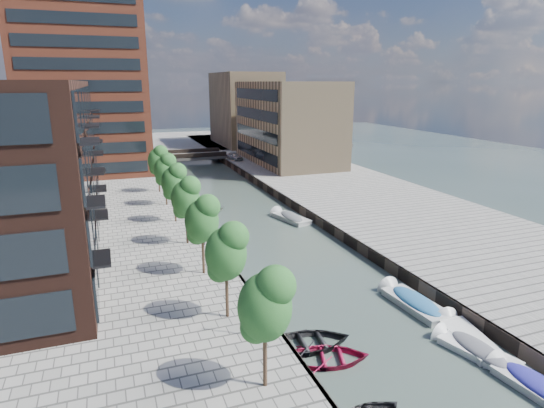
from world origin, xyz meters
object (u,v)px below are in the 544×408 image
tree_2 (202,218)px  sloop_4 (196,209)px  tree_0 (265,303)px  motorboat_0 (531,384)px  motorboat_3 (410,301)px  sloop_3 (204,212)px  motorboat_4 (289,217)px  motorboat_1 (471,349)px  car (235,156)px  tree_3 (185,196)px  sloop_1 (309,347)px  bridge (189,156)px  tree_4 (174,180)px  motorboat_2 (463,335)px  tree_6 (158,159)px  sloop_2 (328,361)px  tree_1 (226,250)px  tree_5 (165,168)px

tree_2 → sloop_4: tree_2 is taller
tree_0 → sloop_4: size_ratio=1.49×
motorboat_0 → motorboat_3: bearing=91.0°
sloop_3 → motorboat_4: bearing=-123.3°
motorboat_1 → car: bearing=86.8°
tree_3 → sloop_1: 18.59m
tree_0 → car: tree_0 is taller
sloop_4 → motorboat_3: (9.24, -29.42, 0.23)m
bridge → tree_0: size_ratio=2.18×
tree_4 → motorboat_2: size_ratio=1.13×
tree_2 → tree_3: same height
tree_6 → tree_2: bearing=-90.0°
tree_0 → motorboat_1: (12.44, 0.01, -5.12)m
sloop_3 → sloop_1: bearing=-176.4°
sloop_2 → bridge: bearing=12.8°
bridge → tree_4: bearing=-102.0°
motorboat_4 → motorboat_1: bearing=-90.0°
tree_6 → motorboat_2: (13.21, -40.55, -5.21)m
tree_1 → motorboat_3: size_ratio=1.03×
bridge → sloop_2: bridge is taller
tree_1 → motorboat_1: bearing=-29.3°
motorboat_2 → car: bearing=87.4°
tree_4 → tree_0: bearing=-90.0°
bridge → motorboat_4: bearing=-84.4°
motorboat_0 → sloop_1: bearing=141.5°
sloop_2 → motorboat_2: (8.85, -0.53, 0.10)m
sloop_1 → tree_0: bearing=138.6°
sloop_3 → motorboat_4: size_ratio=0.83×
tree_5 → motorboat_2: bearing=-68.5°
bridge → tree_4: size_ratio=2.18×
tree_2 → car: 51.50m
motorboat_0 → bridge: bearing=93.6°
tree_3 → sloop_2: (4.36, -19.02, -5.31)m
tree_3 → motorboat_4: size_ratio=1.03×
motorboat_1 → motorboat_3: motorboat_3 is taller
sloop_2 → motorboat_3: motorboat_3 is taller
tree_0 → tree_4: bearing=90.0°
tree_6 → sloop_1: (3.94, -38.37, -5.31)m
tree_0 → motorboat_3: size_ratio=1.03×
motorboat_0 → car: bearing=87.4°
motorboat_3 → bridge: bearing=93.9°
tree_0 → motorboat_0: bearing=-15.3°
tree_0 → sloop_2: size_ratio=1.29×
tree_1 → sloop_4: 29.15m
sloop_2 → tree_4: bearing=25.9°
tree_1 → motorboat_3: bearing=-4.4°
tree_2 → tree_4: same height
bridge → sloop_4: size_ratio=3.25×
tree_2 → sloop_1: 12.30m
tree_6 → motorboat_1: size_ratio=1.19×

